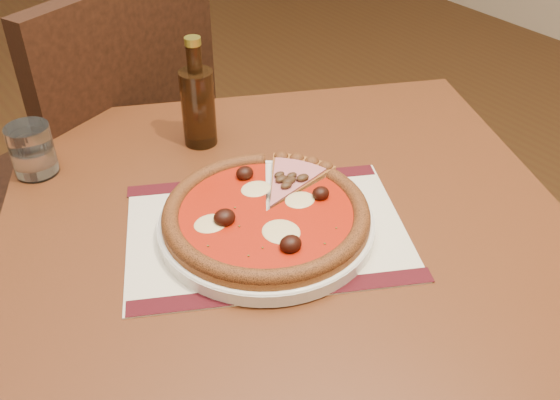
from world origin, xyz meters
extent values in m
cube|color=#4F3116|center=(0.00, 0.00, -0.01)|extent=(5.00, 6.00, 0.02)
cube|color=#602B16|center=(-0.19, -1.13, 0.73)|extent=(1.06, 1.06, 0.04)
cylinder|color=#602B16|center=(-0.36, -0.66, 0.35)|extent=(0.05, 0.05, 0.71)
cylinder|color=#602B16|center=(0.28, -0.96, 0.35)|extent=(0.05, 0.05, 0.71)
cube|color=black|center=(-0.26, -0.42, 0.46)|extent=(0.59, 0.59, 0.04)
cylinder|color=black|center=(-0.15, -0.17, 0.22)|extent=(0.04, 0.04, 0.44)
cylinder|color=black|center=(-0.01, -0.53, 0.22)|extent=(0.04, 0.04, 0.44)
cylinder|color=black|center=(-0.37, -0.67, 0.22)|extent=(0.04, 0.04, 0.44)
cube|color=black|center=(-0.18, -0.61, 0.72)|extent=(0.43, 0.21, 0.47)
cube|color=beige|center=(-0.22, -1.12, 0.75)|extent=(0.46, 0.41, 0.00)
cylinder|color=white|center=(-0.22, -1.12, 0.76)|extent=(0.29, 0.29, 0.02)
cylinder|color=#9B5E25|center=(-0.22, -1.12, 0.78)|extent=(0.28, 0.28, 0.01)
torus|color=brown|center=(-0.22, -1.12, 0.78)|extent=(0.28, 0.28, 0.02)
cylinder|color=#A71C08|center=(-0.22, -1.12, 0.78)|extent=(0.24, 0.24, 0.00)
ellipsoid|color=beige|center=(-0.21, -1.08, 0.79)|extent=(0.05, 0.04, 0.01)
ellipsoid|color=beige|center=(-0.30, -1.10, 0.79)|extent=(0.05, 0.04, 0.01)
ellipsoid|color=beige|center=(-0.23, -1.17, 0.79)|extent=(0.05, 0.04, 0.01)
ellipsoid|color=beige|center=(-0.14, -1.13, 0.79)|extent=(0.05, 0.04, 0.01)
ellipsoid|color=black|center=(-0.21, -1.07, 0.80)|extent=(0.03, 0.02, 0.02)
ellipsoid|color=black|center=(-0.31, -1.10, 0.80)|extent=(0.03, 0.02, 0.02)
ellipsoid|color=black|center=(-0.23, -1.18, 0.80)|extent=(0.03, 0.02, 0.02)
ellipsoid|color=black|center=(-0.13, -1.14, 0.80)|extent=(0.03, 0.02, 0.02)
ellipsoid|color=#3E2416|center=(-0.16, -1.10, 0.79)|extent=(0.02, 0.01, 0.01)
ellipsoid|color=#3E2416|center=(-0.13, -1.08, 0.79)|extent=(0.02, 0.01, 0.01)
ellipsoid|color=#3E2416|center=(-0.17, -1.09, 0.79)|extent=(0.02, 0.01, 0.01)
ellipsoid|color=#3E2416|center=(-0.13, -1.07, 0.79)|extent=(0.02, 0.01, 0.01)
ellipsoid|color=#3E2416|center=(-0.17, -1.09, 0.79)|extent=(0.02, 0.01, 0.01)
ellipsoid|color=#3E2416|center=(-0.14, -1.06, 0.79)|extent=(0.02, 0.01, 0.01)
ellipsoid|color=#3E2416|center=(-0.18, -1.08, 0.79)|extent=(0.02, 0.01, 0.01)
cylinder|color=white|center=(-0.43, -0.79, 0.79)|extent=(0.09, 0.09, 0.08)
cylinder|color=black|center=(-0.18, -0.86, 0.81)|extent=(0.05, 0.05, 0.13)
cylinder|color=black|center=(-0.18, -0.86, 0.90)|extent=(0.02, 0.02, 0.05)
cylinder|color=#A09E35|center=(-0.18, -0.86, 0.93)|extent=(0.03, 0.03, 0.01)
camera|label=1|loc=(-0.59, -1.68, 1.29)|focal=40.00mm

